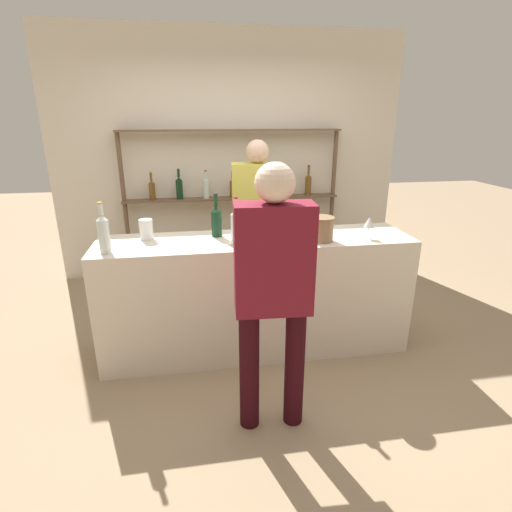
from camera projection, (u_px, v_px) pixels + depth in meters
ground_plane at (256, 346)px, 3.44m from camera, size 16.00×16.00×0.00m
bar_counter at (256, 295)px, 3.28m from camera, size 2.47×0.59×0.97m
back_wall at (230, 158)px, 4.74m from camera, size 4.07×0.12×2.80m
back_shelf at (233, 180)px, 4.65m from camera, size 2.52×0.18×1.73m
counter_bottle_0 at (104, 233)px, 2.75m from camera, size 0.08×0.08×0.36m
counter_bottle_1 at (236, 226)px, 2.93m from camera, size 0.08×0.08×0.36m
counter_bottle_2 at (281, 225)px, 3.00m from camera, size 0.08×0.08×0.34m
counter_bottle_3 at (217, 220)px, 3.14m from camera, size 0.08×0.08×0.34m
wine_glass at (369, 223)px, 3.09m from camera, size 0.08×0.08×0.17m
ice_bucket at (321, 229)px, 3.04m from camera, size 0.19×0.19×0.19m
cork_jar at (146, 229)px, 3.08m from camera, size 0.10×0.10×0.16m
server_behind_counter at (257, 213)px, 3.96m from camera, size 0.51×0.27×1.66m
customer_center at (273, 284)px, 2.27m from camera, size 0.45×0.22×1.65m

